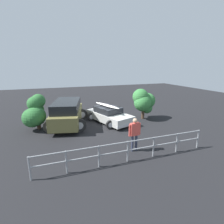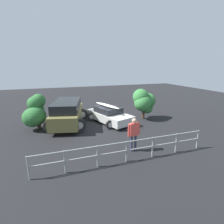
{
  "view_description": "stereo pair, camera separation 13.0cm",
  "coord_description": "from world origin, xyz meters",
  "px_view_note": "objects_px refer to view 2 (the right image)",
  "views": [
    {
      "loc": [
        3.82,
        12.68,
        4.25
      ],
      "look_at": [
        -0.35,
        1.31,
        0.95
      ],
      "focal_mm": 28.0,
      "sensor_mm": 36.0,
      "label": 1
    },
    {
      "loc": [
        3.7,
        12.73,
        4.25
      ],
      "look_at": [
        -0.35,
        1.31,
        0.95
      ],
      "focal_mm": 28.0,
      "sensor_mm": 36.0,
      "label": 2
    }
  ],
  "objects_px": {
    "bush_near_left": "(144,101)",
    "person_bystander": "(134,132)",
    "sedan_car": "(109,115)",
    "bush_near_right": "(35,112)",
    "suv_car": "(67,113)"
  },
  "relations": [
    {
      "from": "sedan_car",
      "to": "person_bystander",
      "type": "bearing_deg",
      "value": 86.27
    },
    {
      "from": "suv_car",
      "to": "bush_near_left",
      "type": "bearing_deg",
      "value": 175.6
    },
    {
      "from": "sedan_car",
      "to": "bush_near_left",
      "type": "relative_size",
      "value": 1.74
    },
    {
      "from": "suv_car",
      "to": "bush_near_right",
      "type": "height_order",
      "value": "bush_near_right"
    },
    {
      "from": "person_bystander",
      "to": "bush_near_left",
      "type": "relative_size",
      "value": 0.7
    },
    {
      "from": "sedan_car",
      "to": "bush_near_right",
      "type": "xyz_separation_m",
      "value": [
        5.11,
        -0.12,
        0.64
      ]
    },
    {
      "from": "sedan_car",
      "to": "bush_near_left",
      "type": "xyz_separation_m",
      "value": [
        -2.86,
        0.19,
        0.87
      ]
    },
    {
      "from": "sedan_car",
      "to": "bush_near_left",
      "type": "height_order",
      "value": "bush_near_left"
    },
    {
      "from": "suv_car",
      "to": "bush_near_right",
      "type": "bearing_deg",
      "value": 3.81
    },
    {
      "from": "bush_near_right",
      "to": "sedan_car",
      "type": "bearing_deg",
      "value": 178.61
    },
    {
      "from": "person_bystander",
      "to": "bush_near_left",
      "type": "height_order",
      "value": "bush_near_left"
    },
    {
      "from": "suv_car",
      "to": "bush_near_left",
      "type": "height_order",
      "value": "bush_near_left"
    },
    {
      "from": "bush_near_left",
      "to": "person_bystander",
      "type": "bearing_deg",
      "value": 55.41
    },
    {
      "from": "bush_near_left",
      "to": "bush_near_right",
      "type": "distance_m",
      "value": 7.98
    },
    {
      "from": "bush_near_left",
      "to": "bush_near_right",
      "type": "relative_size",
      "value": 1.02
    }
  ]
}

